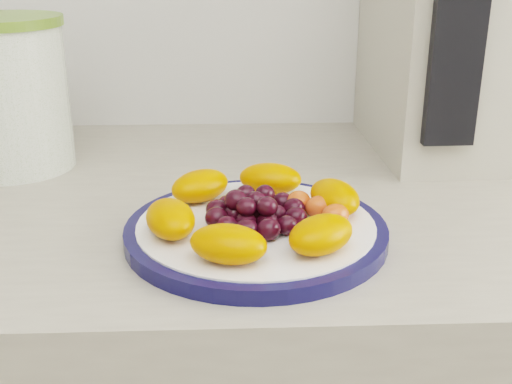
{
  "coord_description": "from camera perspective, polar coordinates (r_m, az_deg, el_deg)",
  "views": [
    {
      "loc": [
        -0.08,
        0.48,
        1.18
      ],
      "look_at": [
        -0.06,
        1.06,
        0.95
      ],
      "focal_mm": 45.0,
      "sensor_mm": 36.0,
      "label": 1
    }
  ],
  "objects": [
    {
      "name": "plate_rim",
      "position": [
        0.64,
        0.0,
        -3.54
      ],
      "size": [
        0.26,
        0.26,
        0.01
      ],
      "primitive_type": "cylinder",
      "color": "#10113E",
      "rests_on": "counter"
    },
    {
      "name": "plate_face",
      "position": [
        0.64,
        0.0,
        -3.46
      ],
      "size": [
        0.24,
        0.24,
        0.02
      ],
      "primitive_type": "cylinder",
      "color": "white",
      "rests_on": "counter"
    },
    {
      "name": "canister",
      "position": [
        0.88,
        -21.19,
        7.71
      ],
      "size": [
        0.2,
        0.2,
        0.18
      ],
      "primitive_type": "cylinder",
      "rotation": [
        0.0,
        0.0,
        -0.38
      ],
      "color": "#47651F",
      "rests_on": "counter"
    },
    {
      "name": "appliance_body",
      "position": [
        0.94,
        17.31,
        14.23
      ],
      "size": [
        0.21,
        0.29,
        0.35
      ],
      "primitive_type": "cube",
      "rotation": [
        0.0,
        0.0,
        0.02
      ],
      "color": "#B2AC99",
      "rests_on": "counter"
    },
    {
      "name": "appliance_panel",
      "position": [
        0.78,
        17.53,
        13.37
      ],
      "size": [
        0.06,
        0.02,
        0.26
      ],
      "primitive_type": "cube",
      "rotation": [
        0.0,
        0.0,
        0.02
      ],
      "color": "black",
      "rests_on": "appliance_body"
    },
    {
      "name": "fruit_plate",
      "position": [
        0.63,
        0.33,
        -1.46
      ],
      "size": [
        0.23,
        0.23,
        0.04
      ],
      "color": "#D05C00",
      "rests_on": "plate_face"
    }
  ]
}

